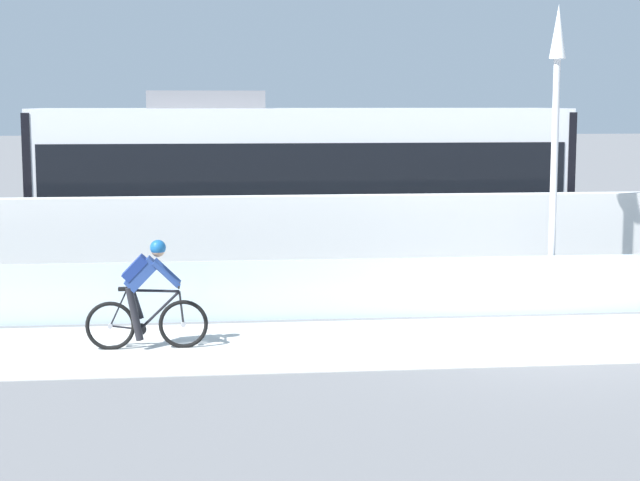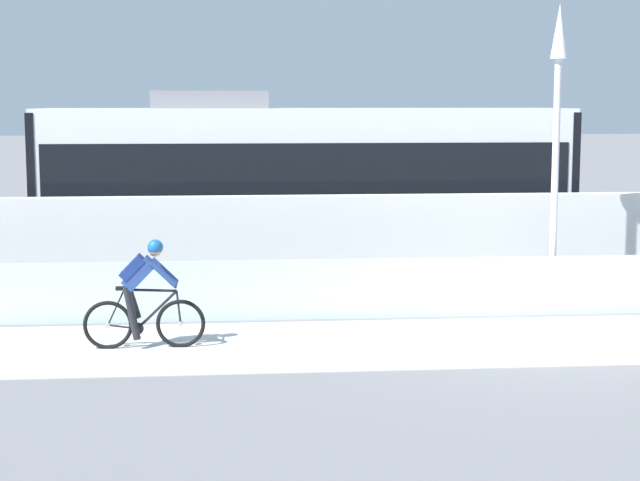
% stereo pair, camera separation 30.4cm
% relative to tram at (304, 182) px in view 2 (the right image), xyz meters
% --- Properties ---
extents(ground_plane, '(200.00, 200.00, 0.00)m').
position_rel_tram_xyz_m(ground_plane, '(3.06, -6.85, -1.89)').
color(ground_plane, slate).
extents(bike_path_deck, '(32.00, 3.20, 0.01)m').
position_rel_tram_xyz_m(bike_path_deck, '(3.06, -6.85, -1.89)').
color(bike_path_deck, beige).
rests_on(bike_path_deck, ground).
extents(glass_parapet, '(32.00, 0.05, 1.00)m').
position_rel_tram_xyz_m(glass_parapet, '(3.06, -5.00, -1.39)').
color(glass_parapet, silver).
rests_on(glass_parapet, ground).
extents(concrete_barrier_wall, '(32.00, 0.36, 1.90)m').
position_rel_tram_xyz_m(concrete_barrier_wall, '(3.06, -3.20, -0.94)').
color(concrete_barrier_wall, silver).
rests_on(concrete_barrier_wall, ground).
extents(tram_rail_near, '(32.00, 0.08, 0.01)m').
position_rel_tram_xyz_m(tram_rail_near, '(3.06, -0.72, -1.89)').
color(tram_rail_near, '#595654').
rests_on(tram_rail_near, ground).
extents(tram_rail_far, '(32.00, 0.08, 0.01)m').
position_rel_tram_xyz_m(tram_rail_far, '(3.06, 0.72, -1.89)').
color(tram_rail_far, '#595654').
rests_on(tram_rail_far, ground).
extents(tram, '(11.06, 2.54, 3.81)m').
position_rel_tram_xyz_m(tram, '(0.00, 0.00, 0.00)').
color(tram, silver).
rests_on(tram, ground).
extents(cyclist_on_bike, '(1.77, 0.58, 1.61)m').
position_rel_tram_xyz_m(cyclist_on_bike, '(-2.88, -6.85, -1.09)').
color(cyclist_on_bike, black).
rests_on(cyclist_on_bike, ground).
extents(lamp_post_antenna, '(0.28, 0.28, 5.20)m').
position_rel_tram_xyz_m(lamp_post_antenna, '(3.91, -4.70, 1.40)').
color(lamp_post_antenna, gray).
rests_on(lamp_post_antenna, ground).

